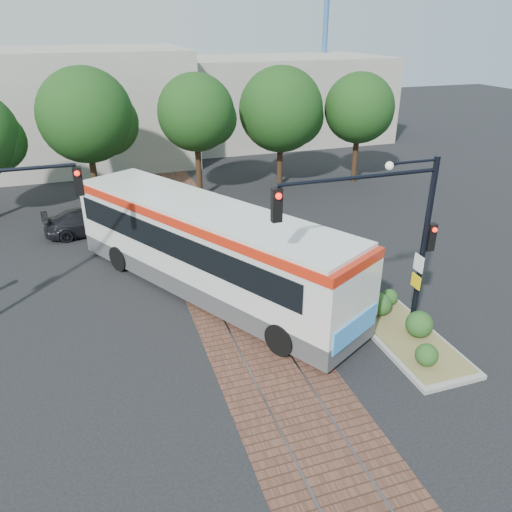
{
  "coord_description": "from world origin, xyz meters",
  "views": [
    {
      "loc": [
        -4.48,
        -12.75,
        9.79
      ],
      "look_at": [
        1.0,
        3.66,
        1.6
      ],
      "focal_mm": 35.0,
      "sensor_mm": 36.0,
      "label": 1
    }
  ],
  "objects_px": {
    "traffic_island": "(406,329)",
    "parked_car": "(90,221)",
    "city_bus": "(207,245)",
    "signal_pole_main": "(393,227)"
  },
  "relations": [
    {
      "from": "city_bus",
      "to": "signal_pole_main",
      "type": "height_order",
      "value": "signal_pole_main"
    },
    {
      "from": "signal_pole_main",
      "to": "parked_car",
      "type": "distance_m",
      "value": 16.06
    },
    {
      "from": "parked_car",
      "to": "city_bus",
      "type": "bearing_deg",
      "value": -157.53
    },
    {
      "from": "city_bus",
      "to": "traffic_island",
      "type": "relative_size",
      "value": 2.49
    },
    {
      "from": "city_bus",
      "to": "parked_car",
      "type": "bearing_deg",
      "value": 89.32
    },
    {
      "from": "traffic_island",
      "to": "parked_car",
      "type": "height_order",
      "value": "parked_car"
    },
    {
      "from": "traffic_island",
      "to": "parked_car",
      "type": "relative_size",
      "value": 1.16
    },
    {
      "from": "signal_pole_main",
      "to": "parked_car",
      "type": "bearing_deg",
      "value": 124.34
    },
    {
      "from": "city_bus",
      "to": "traffic_island",
      "type": "xyz_separation_m",
      "value": [
        5.57,
        -5.33,
        -1.66
      ]
    },
    {
      "from": "city_bus",
      "to": "signal_pole_main",
      "type": "bearing_deg",
      "value": -78.1
    }
  ]
}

